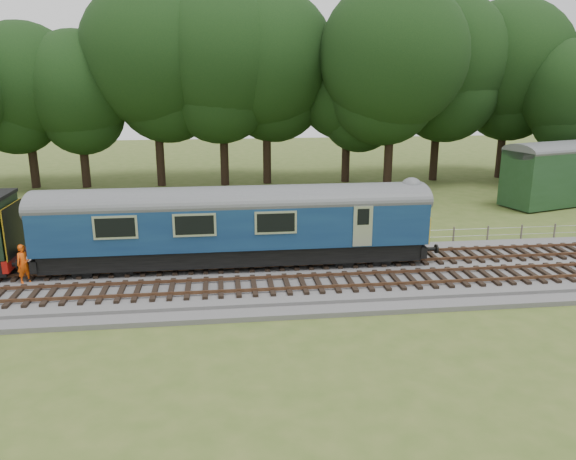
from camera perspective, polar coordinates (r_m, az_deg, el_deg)
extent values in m
plane|color=#435921|center=(26.29, 4.01, -4.90)|extent=(120.00, 120.00, 0.00)
cube|color=#4C4C4F|center=(26.23, 4.01, -4.54)|extent=(70.00, 7.00, 0.35)
cube|color=brown|center=(26.76, 3.75, -3.41)|extent=(66.50, 0.07, 0.14)
cube|color=brown|center=(28.10, 3.22, -2.47)|extent=(66.50, 0.07, 0.14)
cube|color=brown|center=(24.00, 5.07, -5.71)|extent=(66.50, 0.07, 0.14)
cube|color=brown|center=(25.31, 4.40, -4.55)|extent=(66.50, 0.07, 0.14)
cube|color=black|center=(26.84, -5.36, -2.11)|extent=(17.46, 2.52, 0.85)
cube|color=navy|center=(26.44, -5.43, 0.84)|extent=(18.00, 2.80, 2.05)
cube|color=yellow|center=(28.22, 13.22, 0.64)|extent=(0.06, 2.74, 1.30)
cube|color=black|center=(27.69, 7.17, -2.04)|extent=(2.60, 2.00, 0.55)
cube|color=black|center=(27.43, -17.98, -2.87)|extent=(2.60, 2.00, 0.55)
cube|color=#9C100C|center=(28.44, -25.99, -2.64)|extent=(0.25, 2.60, 0.55)
cube|color=yellow|center=(28.03, -26.05, 0.09)|extent=(0.06, 2.55, 2.30)
imported|color=#FF550D|center=(27.02, -25.24, -3.11)|extent=(0.75, 0.72, 1.73)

